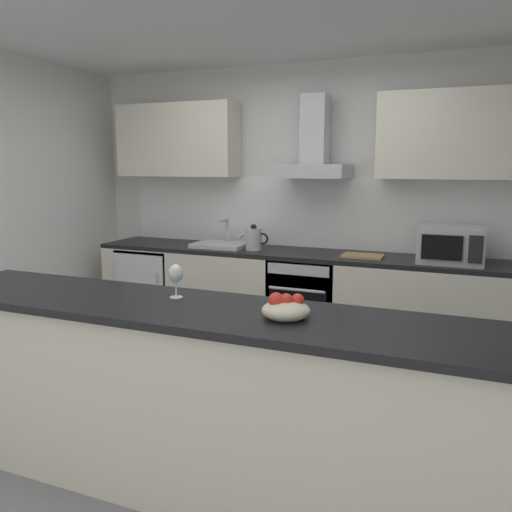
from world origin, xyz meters
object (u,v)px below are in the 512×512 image
Objects in this scene: fruit_bowl at (286,309)px; microwave at (451,245)px; sink at (222,244)px; kettle at (254,239)px; wine_glass at (176,275)px; oven at (307,301)px; chopping_board at (363,256)px; range_hood at (314,152)px; refrigerator at (155,289)px.

microwave is at bearing 74.48° from fruit_bowl.
sink is 0.36m from kettle.
wine_glass is at bearing 169.44° from fruit_bowl.
sink is (-0.86, 0.01, 0.47)m from oven.
chopping_board is (0.49, -0.02, 0.45)m from oven.
chopping_board is (1.35, -0.03, -0.02)m from sink.
wine_glass is at bearing -69.70° from sink.
microwave is 1.47× the size of chopping_board.
sink is 0.69× the size of range_hood.
microwave is (2.80, -0.03, 0.62)m from refrigerator.
kettle reaches higher than fruit_bowl.
range_hood is (0.00, 0.13, 1.33)m from oven.
oven is 1.60× the size of sink.
range_hood is at bearing 103.58° from fruit_bowl.
fruit_bowl reaches higher than chopping_board.
wine_glass is at bearing -91.94° from oven.
chopping_board is (0.49, -0.15, -0.88)m from range_hood.
oven is 0.94× the size of refrigerator.
oven is at bearing 104.34° from fruit_bowl.
microwave is at bearing 58.97° from wine_glass.
microwave reaches higher than chopping_board.
microwave is at bearing 0.20° from kettle.
microwave reaches higher than oven.
range_hood reaches higher than refrigerator.
sink is at bearing 179.27° from oven.
oven is at bearing -0.73° from sink.
kettle is 2.46m from fruit_bowl.
kettle is 0.95m from range_hood.
refrigerator is at bearing -178.95° from sink.
oven is 0.75m from kettle.
oven is at bearing 88.06° from wine_glass.
sink is 1.35m from chopping_board.
fruit_bowl reaches higher than oven.
chopping_board is (-0.08, 2.22, -0.12)m from fruit_bowl.
chopping_board is (2.10, -0.02, 0.49)m from refrigerator.
kettle is (0.35, -0.04, 0.08)m from sink.
sink reaches higher than oven.
kettle is at bearing -162.25° from range_hood.
wine_glass is 0.52× the size of chopping_board.
fruit_bowl is (1.43, -2.25, 0.11)m from sink.
oven is 1.60× the size of microwave.
microwave is 1.00× the size of sink.
oven is 1.11× the size of range_hood.
range_hood is 1.02m from chopping_board.
fruit_bowl is at bearing -75.66° from oven.
sink is 1.73× the size of kettle.
fruit_bowl is (0.57, -2.37, -0.75)m from range_hood.
wine_glass is (0.44, -2.09, 0.11)m from kettle.
range_hood is at bearing 90.00° from oven.
refrigerator is 0.90m from sink.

